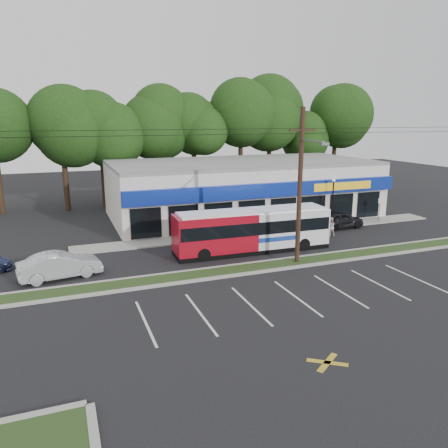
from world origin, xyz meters
TOP-DOWN VIEW (x-y plane):
  - ground at (0.00, 0.00)m, footprint 120.00×120.00m
  - grass_strip at (0.00, 1.00)m, footprint 40.00×1.60m
  - curb_south at (0.00, 0.15)m, footprint 40.00×0.25m
  - curb_north at (0.00, 1.85)m, footprint 40.00×0.25m
  - sidewalk at (5.00, 9.00)m, footprint 32.00×2.20m
  - strip_mall at (5.50, 15.91)m, footprint 25.00×12.55m
  - utility_pole at (2.83, 0.93)m, footprint 50.00×2.77m
  - lamp_post at (11.00, 8.80)m, footprint 0.30×0.30m
  - sign_post at (16.00, 8.57)m, footprint 0.45×0.10m
  - tree_line at (4.00, 26.00)m, footprint 46.76×6.76m
  - metrobus at (1.37, 4.50)m, footprint 11.38×2.70m
  - car_dark at (11.13, 7.85)m, footprint 4.55×2.13m
  - car_silver at (-11.60, 3.65)m, footprint 4.96×2.41m
  - pedestrian_a at (4.14, 6.24)m, footprint 0.83×0.73m
  - pedestrian_b at (9.00, 6.00)m, footprint 0.88×0.77m

SIDE VIEW (x-z plane):
  - ground at x=0.00m, z-range 0.00..0.00m
  - sidewalk at x=5.00m, z-range 0.00..0.10m
  - grass_strip at x=0.00m, z-range 0.00..0.12m
  - curb_south at x=0.00m, z-range 0.00..0.14m
  - curb_north at x=0.00m, z-range 0.00..0.14m
  - car_dark at x=11.13m, z-range 0.00..1.50m
  - pedestrian_b at x=9.00m, z-range 0.00..1.53m
  - car_silver at x=-11.60m, z-range 0.00..1.57m
  - pedestrian_a at x=4.14m, z-range 0.00..1.90m
  - sign_post at x=16.00m, z-range 0.44..2.67m
  - metrobus at x=1.37m, z-range 0.09..3.13m
  - strip_mall at x=5.50m, z-range 0.00..5.30m
  - lamp_post at x=11.00m, z-range 0.55..4.80m
  - utility_pole at x=2.83m, z-range 0.41..10.41m
  - tree_line at x=4.00m, z-range 2.50..14.33m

